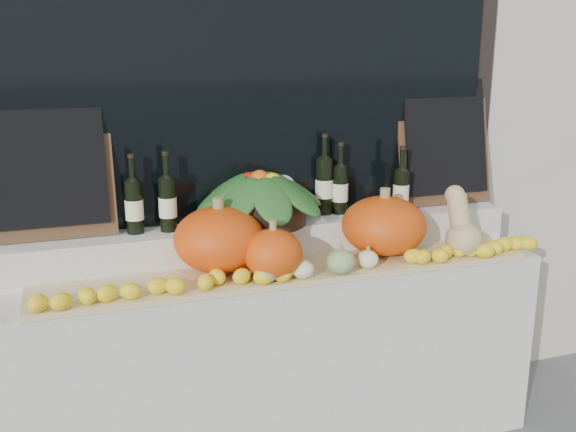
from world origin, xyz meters
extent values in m
cube|color=black|center=(0.00, 1.80, 1.90)|extent=(2.40, 0.04, 2.10)
cube|color=black|center=(0.00, 1.77, 1.90)|extent=(2.20, 0.02, 2.00)
cube|color=silver|center=(0.00, 1.52, 0.44)|extent=(2.30, 0.55, 0.88)
cube|color=silver|center=(0.00, 1.68, 0.96)|extent=(2.30, 0.25, 0.16)
cube|color=tan|center=(0.00, 1.40, 0.89)|extent=(2.10, 0.32, 0.02)
ellipsoid|color=#EC4E0C|center=(-0.29, 1.48, 1.04)|extent=(0.41, 0.41, 0.27)
ellipsoid|color=#EC4E0C|center=(0.45, 1.46, 1.03)|extent=(0.44, 0.44, 0.26)
ellipsoid|color=#EC4E0C|center=(-0.11, 1.33, 1.00)|extent=(0.24, 0.24, 0.20)
ellipsoid|color=tan|center=(0.78, 1.33, 0.98)|extent=(0.16, 0.16, 0.15)
cylinder|color=tan|center=(0.78, 1.38, 1.09)|extent=(0.09, 0.14, 0.18)
sphere|color=tan|center=(0.78, 1.42, 1.16)|extent=(0.09, 0.09, 0.09)
ellipsoid|color=#2F6B20|center=(0.17, 1.28, 0.96)|extent=(0.12, 0.12, 0.10)
cylinder|color=olive|center=(0.17, 1.28, 1.02)|extent=(0.02, 0.02, 0.02)
ellipsoid|color=#2F6B20|center=(-0.15, 1.28, 0.95)|extent=(0.10, 0.10, 0.09)
cylinder|color=olive|center=(-0.15, 1.28, 1.00)|extent=(0.02, 0.02, 0.02)
ellipsoid|color=#F9F6C7|center=(0.00, 1.28, 0.94)|extent=(0.09, 0.09, 0.07)
cylinder|color=olive|center=(0.00, 1.28, 0.99)|extent=(0.02, 0.02, 0.02)
ellipsoid|color=yellow|center=(-0.08, 1.30, 0.98)|extent=(0.13, 0.13, 0.15)
cylinder|color=olive|center=(-0.08, 1.30, 1.06)|extent=(0.02, 0.02, 0.02)
ellipsoid|color=#F9F6C7|center=(0.30, 1.31, 0.94)|extent=(0.09, 0.09, 0.08)
cylinder|color=olive|center=(0.30, 1.31, 0.99)|extent=(0.02, 0.02, 0.02)
cylinder|color=black|center=(-0.06, 1.66, 1.10)|extent=(0.41, 0.41, 0.12)
cylinder|color=black|center=(-0.60, 1.69, 1.15)|extent=(0.07, 0.07, 0.22)
cylinder|color=black|center=(-0.60, 1.69, 1.31)|extent=(0.03, 0.03, 0.10)
cylinder|color=white|center=(-0.60, 1.69, 1.14)|extent=(0.08, 0.08, 0.08)
cylinder|color=black|center=(-0.60, 1.69, 1.37)|extent=(0.03, 0.03, 0.02)
cylinder|color=black|center=(-0.46, 1.67, 1.15)|extent=(0.07, 0.07, 0.23)
cylinder|color=black|center=(-0.46, 1.67, 1.32)|extent=(0.03, 0.03, 0.10)
cylinder|color=white|center=(-0.46, 1.67, 1.14)|extent=(0.08, 0.08, 0.08)
cylinder|color=black|center=(-0.46, 1.67, 1.37)|extent=(0.03, 0.03, 0.02)
cylinder|color=black|center=(0.28, 1.73, 1.17)|extent=(0.08, 0.08, 0.26)
cylinder|color=black|center=(0.28, 1.73, 1.35)|extent=(0.03, 0.03, 0.10)
cylinder|color=white|center=(0.28, 1.73, 1.16)|extent=(0.08, 0.08, 0.08)
cylinder|color=black|center=(0.28, 1.73, 1.41)|extent=(0.03, 0.03, 0.02)
cylinder|color=black|center=(0.35, 1.71, 1.15)|extent=(0.07, 0.07, 0.22)
cylinder|color=black|center=(0.35, 1.71, 1.31)|extent=(0.03, 0.03, 0.10)
cylinder|color=white|center=(0.35, 1.71, 1.14)|extent=(0.08, 0.08, 0.08)
cylinder|color=black|center=(0.35, 1.71, 1.37)|extent=(0.03, 0.03, 0.02)
cylinder|color=black|center=(0.63, 1.64, 1.14)|extent=(0.07, 0.07, 0.20)
cylinder|color=black|center=(0.63, 1.64, 1.29)|extent=(0.03, 0.03, 0.10)
cylinder|color=white|center=(0.63, 1.64, 1.13)|extent=(0.08, 0.08, 0.08)
cylinder|color=black|center=(0.63, 1.64, 1.35)|extent=(0.03, 0.03, 0.02)
cube|color=#4C331E|center=(-0.92, 1.75, 1.35)|extent=(0.50, 0.14, 0.61)
cube|color=black|center=(-0.92, 1.73, 1.38)|extent=(0.44, 0.13, 0.55)
cube|color=#4C331E|center=(0.92, 1.75, 1.35)|extent=(0.50, 0.14, 0.61)
cube|color=black|center=(0.92, 1.73, 1.38)|extent=(0.44, 0.13, 0.55)
camera|label=1|loc=(-0.85, -0.98, 1.80)|focal=40.00mm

